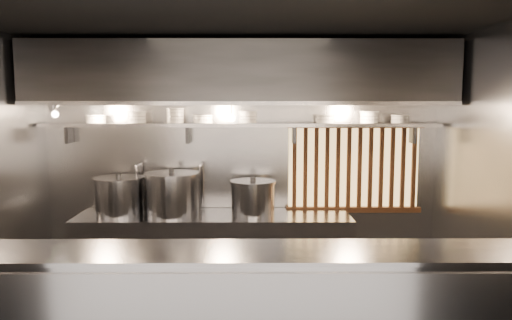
{
  "coord_description": "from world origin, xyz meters",
  "views": [
    {
      "loc": [
        0.14,
        -4.25,
        2.13
      ],
      "look_at": [
        0.16,
        0.55,
        1.57
      ],
      "focal_mm": 35.0,
      "sensor_mm": 36.0,
      "label": 1
    }
  ],
  "objects_px": {
    "heat_lamp": "(53,109)",
    "stock_pot_right": "(253,198)",
    "pendant_bulb": "(231,118)",
    "stock_pot_left": "(172,194)",
    "stock_pot_mid": "(119,196)"
  },
  "relations": [
    {
      "from": "heat_lamp",
      "to": "stock_pot_right",
      "type": "relative_size",
      "value": 0.53
    },
    {
      "from": "heat_lamp",
      "to": "stock_pot_right",
      "type": "distance_m",
      "value": 2.27
    },
    {
      "from": "stock_pot_left",
      "to": "pendant_bulb",
      "type": "bearing_deg",
      "value": 6.03
    },
    {
      "from": "pendant_bulb",
      "to": "stock_pot_right",
      "type": "relative_size",
      "value": 0.28
    },
    {
      "from": "pendant_bulb",
      "to": "stock_pot_left",
      "type": "xyz_separation_m",
      "value": [
        -0.65,
        -0.07,
        -0.83
      ]
    },
    {
      "from": "stock_pot_mid",
      "to": "stock_pot_right",
      "type": "bearing_deg",
      "value": -0.44
    },
    {
      "from": "stock_pot_left",
      "to": "heat_lamp",
      "type": "bearing_deg",
      "value": -166.24
    },
    {
      "from": "pendant_bulb",
      "to": "stock_pot_right",
      "type": "height_order",
      "value": "pendant_bulb"
    },
    {
      "from": "stock_pot_left",
      "to": "stock_pot_mid",
      "type": "relative_size",
      "value": 1.21
    },
    {
      "from": "heat_lamp",
      "to": "stock_pot_right",
      "type": "xyz_separation_m",
      "value": [
        2.03,
        0.28,
        -0.98
      ]
    },
    {
      "from": "pendant_bulb",
      "to": "stock_pot_mid",
      "type": "height_order",
      "value": "pendant_bulb"
    },
    {
      "from": "stock_pot_mid",
      "to": "heat_lamp",
      "type": "bearing_deg",
      "value": -152.22
    },
    {
      "from": "pendant_bulb",
      "to": "stock_pot_mid",
      "type": "relative_size",
      "value": 0.29
    },
    {
      "from": "stock_pot_mid",
      "to": "stock_pot_right",
      "type": "height_order",
      "value": "stock_pot_mid"
    },
    {
      "from": "stock_pot_left",
      "to": "stock_pot_right",
      "type": "xyz_separation_m",
      "value": [
        0.89,
        0.0,
        -0.04
      ]
    }
  ]
}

